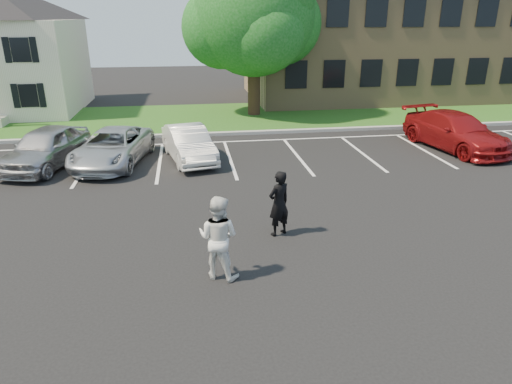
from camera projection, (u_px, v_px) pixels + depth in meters
ground_plane at (262, 255)px, 11.09m from camera, size 90.00×90.00×0.00m
curb at (222, 134)px, 22.12m from camera, size 40.00×0.30×0.15m
grass_strip at (216, 117)px, 25.82m from camera, size 44.00×8.00×0.08m
stall_lines at (260, 151)px, 19.53m from camera, size 34.00×5.36×0.01m
office_building at (409, 35)px, 31.81m from camera, size 22.40×10.40×8.30m
tree at (255, 17)px, 24.68m from camera, size 7.80×7.20×8.80m
man_black_suit at (279, 204)px, 11.80m from camera, size 0.77×0.68×1.76m
man_white_shirt at (218, 237)px, 9.85m from camera, size 1.16×1.07×1.90m
car_silver_west at (46, 147)px, 17.25m from camera, size 2.98×4.83×1.53m
car_silver_minivan at (113, 147)px, 17.63m from camera, size 3.14×5.17×1.34m
car_white_sedan at (189, 144)px, 18.09m from camera, size 2.27×4.30×1.35m
car_red_compact at (455, 131)px, 19.63m from camera, size 3.13×5.61×1.54m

